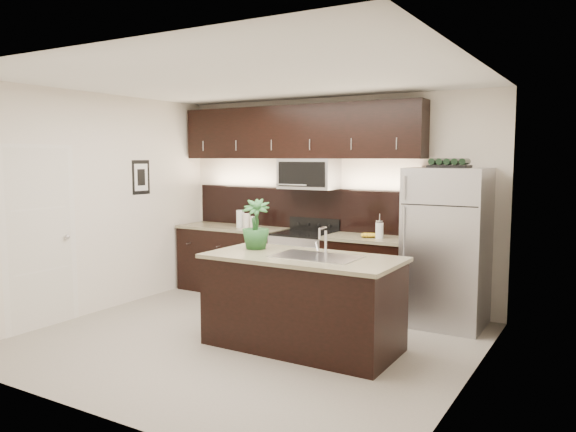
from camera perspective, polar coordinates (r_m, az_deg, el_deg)
name	(u,v)px	position (r m, az deg, el deg)	size (l,w,h in m)	color
ground	(248,340)	(6.06, -4.13, -12.47)	(4.50, 4.50, 0.00)	gray
room_walls	(235,179)	(5.79, -5.38, 3.76)	(4.52, 4.02, 2.71)	silver
counter_run	(291,265)	(7.56, 0.33, -5.05)	(3.51, 0.65, 0.94)	black
upper_fixtures	(299,141)	(7.54, 1.08, 7.67)	(3.49, 0.40, 1.66)	black
island	(303,301)	(5.71, 1.49, -8.67)	(1.96, 0.96, 0.94)	black
sink_faucet	(316,255)	(5.55, 2.91, -4.00)	(0.84, 0.50, 0.28)	silver
refrigerator	(447,247)	(6.64, 15.84, -3.06)	(0.87, 0.78, 1.80)	#B2B2B7
wine_rack	(449,163)	(6.56, 16.08, 5.16)	(0.44, 0.28, 0.10)	black
plant	(256,224)	(6.00, -3.31, -0.83)	(0.30, 0.30, 0.53)	#215424
canisters	(245,220)	(7.79, -4.38, -0.44)	(0.36, 0.16, 0.24)	silver
french_press	(379,229)	(6.88, 9.27, -1.36)	(0.10, 0.10, 0.29)	silver
bananas	(364,235)	(6.93, 7.75, -1.91)	(0.20, 0.16, 0.06)	gold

